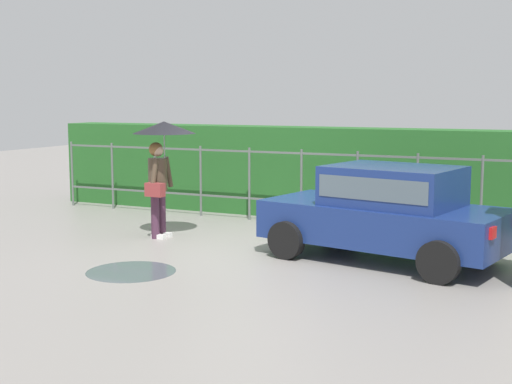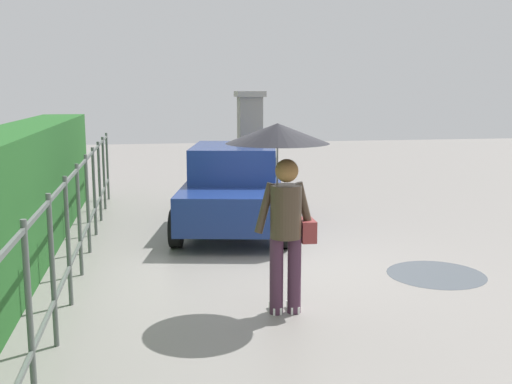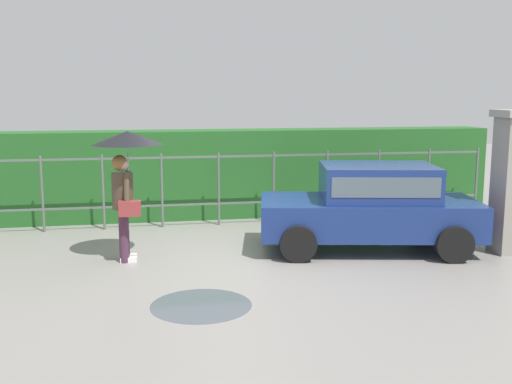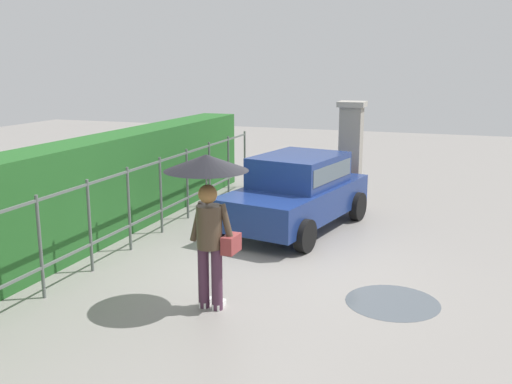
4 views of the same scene
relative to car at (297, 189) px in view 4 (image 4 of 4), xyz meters
The scene contains 7 objects.
ground_plane 2.54m from the car, behind, with size 40.00×40.00×0.00m, color gray.
car is the anchor object (origin of this frame).
pedestrian 4.21m from the car, behind, with size 1.12×1.12×2.10m.
gate_pillar 2.33m from the car, 16.41° to the right, with size 0.60×0.60×2.42m.
fence_section 3.37m from the car, 134.65° to the left, with size 11.56×0.05×1.50m.
hedge_row 4.10m from the car, 125.31° to the left, with size 12.51×0.90×1.90m, color #235B23.
puddle_near 4.00m from the car, 144.27° to the right, with size 1.31×1.31×0.00m, color #4C545B.
Camera 4 is at (-8.53, -2.83, 3.26)m, focal length 40.69 mm.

